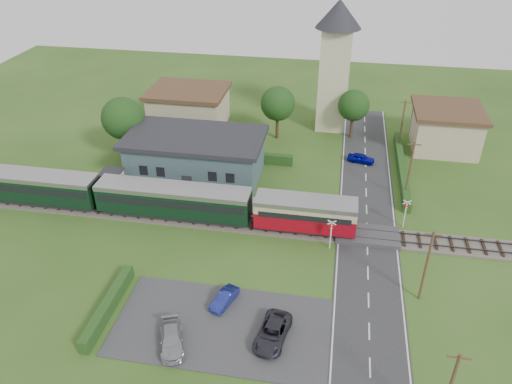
% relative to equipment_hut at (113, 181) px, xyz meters
% --- Properties ---
extents(ground, '(120.00, 120.00, 0.00)m').
position_rel_equipment_hut_xyz_m(ground, '(18.00, -5.20, -1.75)').
color(ground, '#2D4C19').
extents(railway_track, '(76.00, 3.20, 0.49)m').
position_rel_equipment_hut_xyz_m(railway_track, '(18.00, -3.20, -1.64)').
color(railway_track, '#4C443D').
rests_on(railway_track, ground).
extents(road, '(6.00, 70.00, 0.05)m').
position_rel_equipment_hut_xyz_m(road, '(28.00, -5.20, -1.72)').
color(road, '#28282B').
rests_on(road, ground).
extents(car_park, '(17.00, 9.00, 0.08)m').
position_rel_equipment_hut_xyz_m(car_park, '(16.50, -17.20, -1.71)').
color(car_park, '#333335').
rests_on(car_park, ground).
extents(crossing_deck, '(6.20, 3.40, 0.45)m').
position_rel_equipment_hut_xyz_m(crossing_deck, '(28.00, -3.20, -1.52)').
color(crossing_deck, '#333335').
rests_on(crossing_deck, ground).
extents(platform, '(30.00, 3.00, 0.45)m').
position_rel_equipment_hut_xyz_m(platform, '(8.00, 0.00, -1.52)').
color(platform, gray).
rests_on(platform, ground).
extents(equipment_hut, '(2.30, 2.30, 2.55)m').
position_rel_equipment_hut_xyz_m(equipment_hut, '(0.00, 0.00, 0.00)').
color(equipment_hut, beige).
rests_on(equipment_hut, platform).
extents(station_building, '(16.00, 9.00, 5.30)m').
position_rel_equipment_hut_xyz_m(station_building, '(8.00, 5.79, 0.95)').
color(station_building, '#3B515A').
rests_on(station_building, ground).
extents(train, '(43.20, 2.90, 3.40)m').
position_rel_equipment_hut_xyz_m(train, '(4.97, -3.20, 0.43)').
color(train, '#232328').
rests_on(train, ground).
extents(church_tower, '(6.00, 6.00, 17.60)m').
position_rel_equipment_hut_xyz_m(church_tower, '(23.00, 22.80, 8.48)').
color(church_tower, beige).
rests_on(church_tower, ground).
extents(house_west, '(10.80, 8.80, 5.50)m').
position_rel_equipment_hut_xyz_m(house_west, '(3.00, 19.80, 1.04)').
color(house_west, tan).
rests_on(house_west, ground).
extents(house_east, '(8.80, 8.80, 5.50)m').
position_rel_equipment_hut_xyz_m(house_east, '(38.00, 18.80, 1.05)').
color(house_east, tan).
rests_on(house_east, ground).
extents(hedge_carpark, '(0.80, 9.00, 1.20)m').
position_rel_equipment_hut_xyz_m(hedge_carpark, '(7.00, -17.20, -1.15)').
color(hedge_carpark, '#193814').
rests_on(hedge_carpark, ground).
extents(hedge_roadside, '(0.80, 18.00, 1.20)m').
position_rel_equipment_hut_xyz_m(hedge_roadside, '(32.20, 10.80, -1.15)').
color(hedge_roadside, '#193814').
rests_on(hedge_roadside, ground).
extents(hedge_station, '(22.00, 0.80, 1.30)m').
position_rel_equipment_hut_xyz_m(hedge_station, '(8.00, 10.30, -1.10)').
color(hedge_station, '#193814').
rests_on(hedge_station, ground).
extents(tree_a, '(5.20, 5.20, 8.00)m').
position_rel_equipment_hut_xyz_m(tree_a, '(-2.00, 8.80, 3.63)').
color(tree_a, '#332316').
rests_on(tree_a, ground).
extents(tree_b, '(4.60, 4.60, 7.34)m').
position_rel_equipment_hut_xyz_m(tree_b, '(16.00, 17.80, 3.27)').
color(tree_b, '#332316').
rests_on(tree_b, ground).
extents(tree_c, '(4.20, 4.20, 6.78)m').
position_rel_equipment_hut_xyz_m(tree_c, '(26.00, 19.80, 2.91)').
color(tree_c, '#332316').
rests_on(tree_c, ground).
extents(utility_pole_b, '(1.40, 0.22, 7.00)m').
position_rel_equipment_hut_xyz_m(utility_pole_b, '(32.20, -11.20, 1.88)').
color(utility_pole_b, '#473321').
rests_on(utility_pole_b, ground).
extents(utility_pole_c, '(1.40, 0.22, 7.00)m').
position_rel_equipment_hut_xyz_m(utility_pole_c, '(32.20, 4.80, 1.88)').
color(utility_pole_c, '#473321').
rests_on(utility_pole_c, ground).
extents(utility_pole_d, '(1.40, 0.22, 7.00)m').
position_rel_equipment_hut_xyz_m(utility_pole_d, '(32.20, 16.80, 1.88)').
color(utility_pole_d, '#473321').
rests_on(utility_pole_d, ground).
extents(crossing_signal_near, '(0.84, 0.28, 3.28)m').
position_rel_equipment_hut_xyz_m(crossing_signal_near, '(24.40, -5.61, 0.39)').
color(crossing_signal_near, silver).
rests_on(crossing_signal_near, ground).
extents(crossing_signal_far, '(0.84, 0.28, 3.28)m').
position_rel_equipment_hut_xyz_m(crossing_signal_far, '(31.60, -0.81, 0.39)').
color(crossing_signal_far, silver).
rests_on(crossing_signal_far, ground).
extents(streetlamp_west, '(0.30, 0.30, 5.15)m').
position_rel_equipment_hut_xyz_m(streetlamp_west, '(-4.00, 14.80, 1.29)').
color(streetlamp_west, '#3F3F47').
rests_on(streetlamp_west, ground).
extents(streetlamp_east, '(0.30, 0.30, 5.15)m').
position_rel_equipment_hut_xyz_m(streetlamp_east, '(34.00, 21.80, 1.29)').
color(streetlamp_east, '#3F3F47').
rests_on(streetlamp_east, ground).
extents(car_on_road, '(3.53, 1.98, 1.13)m').
position_rel_equipment_hut_xyz_m(car_on_road, '(27.37, 12.55, -1.13)').
color(car_on_road, '#05058E').
rests_on(car_on_road, road).
extents(car_park_blue, '(2.09, 3.39, 1.05)m').
position_rel_equipment_hut_xyz_m(car_park_blue, '(16.14, -14.70, -1.14)').
color(car_park_blue, navy).
rests_on(car_park_blue, car_park).
extents(car_park_silver, '(3.03, 4.48, 1.20)m').
position_rel_equipment_hut_xyz_m(car_park_silver, '(13.22, -19.70, -1.07)').
color(car_park_silver, '#95999B').
rests_on(car_park_silver, car_park).
extents(car_park_dark, '(2.81, 4.89, 1.28)m').
position_rel_equipment_hut_xyz_m(car_park_dark, '(20.63, -17.77, -1.03)').
color(car_park_dark, '#272630').
rests_on(car_park_dark, car_park).
extents(pedestrian_near, '(0.67, 0.46, 1.77)m').
position_rel_equipment_hut_xyz_m(pedestrian_near, '(16.50, -0.31, -0.41)').
color(pedestrian_near, gray).
rests_on(pedestrian_near, platform).
extents(pedestrian_far, '(0.84, 1.03, 1.98)m').
position_rel_equipment_hut_xyz_m(pedestrian_far, '(0.94, 0.00, -0.31)').
color(pedestrian_far, gray).
rests_on(pedestrian_far, platform).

